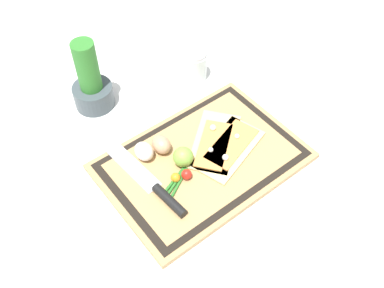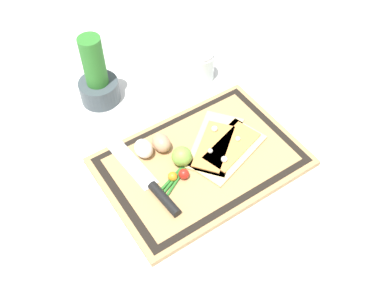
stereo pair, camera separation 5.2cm
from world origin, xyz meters
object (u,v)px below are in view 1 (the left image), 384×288
pizza_slice_far (214,142)px  cherry_tomato_red (187,174)px  sauce_jar (195,67)px  pizza_slice_near (229,148)px  egg_brown (161,145)px  knife (154,186)px  herb_pot (91,85)px  cherry_tomato_yellow (176,178)px  egg_pink (144,151)px  lime (183,157)px

pizza_slice_far → cherry_tomato_red: size_ratio=8.53×
sauce_jar → pizza_slice_far: bearing=-117.6°
pizza_slice_far → pizza_slice_near: bearing=-65.7°
pizza_slice_near → egg_brown: size_ratio=4.07×
pizza_slice_near → knife: (-0.21, 0.02, 0.00)m
herb_pot → cherry_tomato_yellow: bearing=-88.0°
sauce_jar → egg_brown: bearing=-143.9°
cherry_tomato_red → cherry_tomato_yellow: cherry_tomato_red is taller
pizza_slice_far → egg_brown: (-0.12, 0.06, 0.02)m
herb_pot → sauce_jar: 0.30m
cherry_tomato_red → knife: bearing=164.2°
egg_brown → herb_pot: size_ratio=0.26×
knife → egg_brown: egg_brown is taller
egg_pink → sauce_jar: (0.29, 0.17, -0.00)m
pizza_slice_near → egg_pink: bearing=148.5°
egg_pink → cherry_tomato_red: 0.12m
pizza_slice_far → egg_brown: bearing=151.2°
cherry_tomato_yellow → sauce_jar: size_ratio=0.25×
pizza_slice_near → lime: size_ratio=4.41×
lime → sauce_jar: size_ratio=0.54×
pizza_slice_near → lime: 0.12m
pizza_slice_far → egg_pink: bearing=155.8°
pizza_slice_far → sauce_jar: sauce_jar is taller
cherry_tomato_red → cherry_tomato_yellow: (-0.03, 0.01, -0.00)m
herb_pot → pizza_slice_far: bearing=-64.2°
lime → sauce_jar: sauce_jar is taller
cherry_tomato_yellow → herb_pot: herb_pot is taller
knife → cherry_tomato_red: (0.08, -0.02, 0.01)m
knife → sauce_jar: size_ratio=3.43×
egg_pink → cherry_tomato_red: egg_pink is taller
egg_brown → egg_pink: bearing=169.0°
egg_pink → herb_pot: size_ratio=0.26×
lime → cherry_tomato_yellow: 0.06m
knife → cherry_tomato_yellow: cherry_tomato_yellow is taller
pizza_slice_near → cherry_tomato_yellow: same height
pizza_slice_far → lime: (-0.10, -0.00, 0.02)m
egg_brown → lime: (0.02, -0.07, 0.00)m
cherry_tomato_yellow → herb_pot: bearing=92.0°
pizza_slice_near → cherry_tomato_yellow: bearing=177.8°
pizza_slice_near → herb_pot: (-0.17, 0.36, 0.05)m
cherry_tomato_red → pizza_slice_near: bearing=1.4°
sauce_jar → pizza_slice_near: bearing=-111.5°
sauce_jar → cherry_tomato_yellow: bearing=-134.9°
pizza_slice_far → lime: 0.10m
pizza_slice_near → cherry_tomato_yellow: 0.16m
pizza_slice_far → cherry_tomato_yellow: bearing=-168.0°
pizza_slice_near → cherry_tomato_yellow: (-0.16, 0.01, 0.01)m
sauce_jar → herb_pot: bearing=163.6°
herb_pot → sauce_jar: size_ratio=2.25×
cherry_tomato_red → herb_pot: (-0.04, 0.37, 0.04)m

